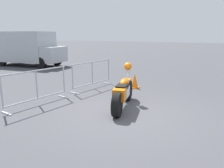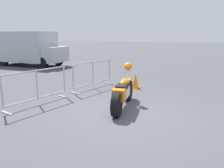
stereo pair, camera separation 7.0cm
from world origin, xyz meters
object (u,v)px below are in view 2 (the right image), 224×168
at_px(motorcycle, 123,92).
at_px(crowd_barrier_far, 93,75).
at_px(crowd_barrier_near, 37,87).
at_px(delivery_van, 28,48).
at_px(traffic_cone, 135,81).

xyz_separation_m(motorcycle, crowd_barrier_far, (1.29, 2.26, 0.08)).
xyz_separation_m(crowd_barrier_near, delivery_van, (5.07, 8.01, 0.69)).
relative_size(motorcycle, crowd_barrier_far, 0.95).
xyz_separation_m(motorcycle, traffic_cone, (2.32, 0.92, -0.19)).
bearing_deg(crowd_barrier_near, traffic_cone, -20.36).
distance_m(crowd_barrier_near, crowd_barrier_far, 2.58).
bearing_deg(crowd_barrier_far, crowd_barrier_near, 180.00).
distance_m(crowd_barrier_near, delivery_van, 9.51).
height_order(motorcycle, crowd_barrier_near, motorcycle).
relative_size(crowd_barrier_near, traffic_cone, 3.80).
relative_size(delivery_van, traffic_cone, 9.03).
relative_size(motorcycle, crowd_barrier_near, 0.95).
height_order(crowd_barrier_far, delivery_van, delivery_van).
xyz_separation_m(delivery_van, traffic_cone, (-1.46, -9.35, -0.95)).
distance_m(motorcycle, crowd_barrier_near, 2.60).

